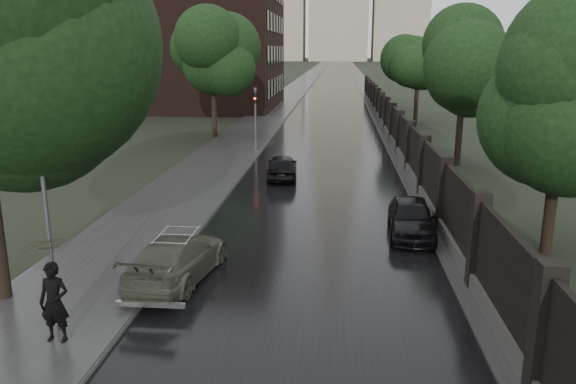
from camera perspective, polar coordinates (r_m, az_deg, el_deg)
The scene contains 15 objects.
road at distance 199.65m, azimuth 4.97°, elevation 12.49°, with size 8.00×420.00×0.02m, color black.
sidewalk_left at distance 199.77m, azimuth 3.21°, elevation 12.54°, with size 4.00×420.00×0.16m, color #2D2D2D.
verge_right at distance 199.71m, azimuth 6.59°, elevation 12.46°, with size 3.00×420.00×0.08m, color #2D2D2D.
fence_right at distance 42.08m, azimuth 10.30°, elevation 6.88°, with size 0.45×75.72×2.70m.
tree_left_far at distance 40.53m, azimuth -7.64°, elevation 12.71°, with size 4.25×4.25×7.39m.
tree_right_a at distance 18.84m, azimuth 26.23°, elevation 8.74°, with size 4.08×4.08×7.01m.
tree_right_b at distance 32.29m, azimuth 17.40°, elevation 11.29°, with size 4.08×4.08×7.01m.
tree_right_c at distance 50.02m, azimuth 13.09°, elevation 12.42°, with size 4.08×4.08×7.01m.
lamp_post at distance 13.19m, azimuth -23.24°, elevation -2.89°, with size 0.25×0.12×5.11m.
traffic_light at distance 35.14m, azimuth -3.32°, elevation 7.93°, with size 0.16×0.32×4.00m.
brick_building at distance 64.47m, azimuth -12.45°, elevation 17.31°, with size 24.00×18.00×20.00m, color black.
volga_sedan at distance 16.12m, azimuth -11.18°, elevation -6.57°, with size 1.77×4.36×1.27m, color #4C4F3F.
hatchback_left at distance 27.99m, azimuth -0.61°, elevation 2.61°, with size 1.46×3.63×1.24m, color black.
car_right_near at distance 19.88m, azimuth 12.39°, elevation -2.54°, with size 1.54×3.84×1.31m, color black.
pedestrian_umbrella at distance 12.86m, azimuth -23.06°, elevation -6.37°, with size 1.04×1.06×2.79m.
Camera 1 is at (0.80, -9.55, 6.31)m, focal length 35.00 mm.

